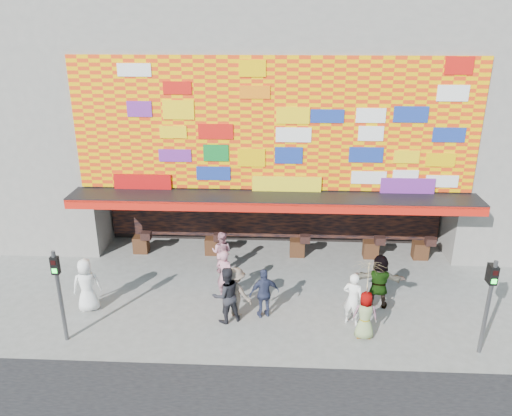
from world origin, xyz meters
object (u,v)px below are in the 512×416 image
Objects in this scene: ped_a at (87,285)px; parasol at (369,276)px; signal_right at (489,297)px; ped_e at (264,293)px; ped_b at (225,275)px; ped_c at (226,295)px; ped_d at (236,292)px; ped_g at (365,315)px; ped_f at (379,281)px; ped_i at (222,252)px; signal_left at (59,286)px; ped_h at (353,299)px.

ped_a is 9.15m from parasol.
signal_right reaches higher than ped_e.
ped_b is at bearing 161.73° from signal_right.
ped_c reaches higher than ped_d.
ped_e is 3.50m from parasol.
ped_g is at bearing -176.06° from ped_b.
ped_b is at bearing -38.39° from ped_d.
ped_c is 1.00× the size of ped_f.
ped_f is 1.15× the size of ped_i.
signal_left is at bearing -176.43° from parasol.
ped_g is 0.85× the size of parasol.
ped_c is (0.18, -1.32, 0.02)m from ped_b.
signal_right is 1.61× the size of ped_a.
ped_c is at bearing 19.44° from ped_f.
signal_right reaches higher than ped_i.
ped_d is (0.47, -1.00, -0.07)m from ped_b.
ped_g is at bearing 134.81° from ped_h.
ped_h is (4.03, 0.04, -0.05)m from ped_c.
ped_c and ped_f have the same top height.
signal_left reaches higher than ped_e.
ped_c is at bearing -6.08° from ped_g.
parasol is (3.10, -1.01, 1.28)m from ped_e.
ped_a is 1.01× the size of parasol.
ped_b reaches higher than ped_h.
ped_a is 0.98× the size of ped_c.
ped_c is 1.06× the size of ped_h.
parasol is (4.83, -4.00, 1.31)m from ped_i.
signal_left is 1.80× the size of ped_i.
ped_e is at bearing 132.53° from ped_i.
ped_h is at bearing 111.14° from parasol.
ped_h is (-3.59, 1.29, -0.96)m from signal_right.
ped_f is (-2.57, 2.39, -0.91)m from signal_right.
signal_left reaches higher than ped_f.
ped_i is at bearing -163.40° from ped_a.
signal_left reaches higher than ped_a.
ped_a is 1.12× the size of ped_i.
ped_i is 0.90× the size of parasol.
ped_i is at bearing 46.92° from signal_left.
ped_c is 3.36m from ped_i.
ped_h is at bearing 160.16° from signal_right.
ped_d reaches higher than ped_g.
ped_d is 4.15m from ped_g.
ped_d is at bearing -18.69° from ped_e.
ped_h reaches higher than ped_g.
signal_left is at bearing 20.38° from ped_f.
ped_a is at bearing 10.83° from ped_f.
signal_left is at bearing 59.38° from ped_i.
ped_i is at bearing 150.68° from signal_right.
ped_f is at bearing 166.14° from ped_a.
ped_h is at bearing 53.99° from ped_f.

